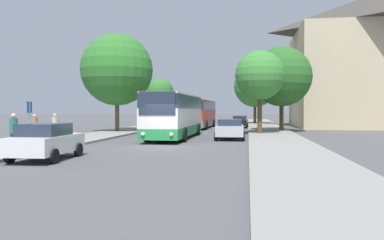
# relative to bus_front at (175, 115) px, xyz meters

# --- Properties ---
(ground_plane) EXTENTS (300.00, 300.00, 0.00)m
(ground_plane) POSITION_rel_bus_front_xyz_m (0.54, -6.69, -1.78)
(ground_plane) COLOR #4C4C4F
(ground_plane) RESTS_ON ground
(sidewalk_left) EXTENTS (4.00, 120.00, 0.15)m
(sidewalk_left) POSITION_rel_bus_front_xyz_m (-6.46, -6.69, -1.70)
(sidewalk_left) COLOR gray
(sidewalk_left) RESTS_ON ground_plane
(sidewalk_right) EXTENTS (4.00, 120.00, 0.15)m
(sidewalk_right) POSITION_rel_bus_front_xyz_m (7.54, -6.69, -1.70)
(sidewalk_right) COLOR gray
(sidewalk_right) RESTS_ON ground_plane
(building_right_background) EXTENTS (17.62, 14.28, 16.13)m
(building_right_background) POSITION_rel_bus_front_xyz_m (20.21, 20.61, 6.29)
(building_right_background) COLOR #C6B28E
(building_right_background) RESTS_ON ground_plane
(bus_front) EXTENTS (2.92, 11.27, 3.32)m
(bus_front) POSITION_rel_bus_front_xyz_m (0.00, 0.00, 0.00)
(bus_front) COLOR #238942
(bus_front) RESTS_ON ground_plane
(bus_middle) EXTENTS (3.04, 11.74, 3.24)m
(bus_middle) POSITION_rel_bus_front_xyz_m (-0.17, 15.56, -0.04)
(bus_middle) COLOR gray
(bus_middle) RESTS_ON ground_plane
(parked_car_left_curb) EXTENTS (2.21, 4.00, 1.58)m
(parked_car_left_curb) POSITION_rel_bus_front_xyz_m (-3.18, -12.85, -0.96)
(parked_car_left_curb) COLOR silver
(parked_car_left_curb) RESTS_ON ground_plane
(parked_car_right_near) EXTENTS (2.19, 4.01, 1.47)m
(parked_car_right_near) POSITION_rel_bus_front_xyz_m (4.19, -0.55, -1.00)
(parked_car_right_near) COLOR #B7B7BC
(parked_car_right_near) RESTS_ON ground_plane
(parked_car_right_far) EXTENTS (2.05, 4.28, 1.44)m
(parked_car_right_far) POSITION_rel_bus_front_xyz_m (4.52, 17.28, -1.02)
(parked_car_right_far) COLOR black
(parked_car_right_far) RESTS_ON ground_plane
(bus_stop_sign) EXTENTS (0.08, 0.45, 2.51)m
(bus_stop_sign) POSITION_rel_bus_front_xyz_m (-5.99, -9.57, -0.07)
(bus_stop_sign) COLOR gray
(bus_stop_sign) RESTS_ON sidewalk_left
(pedestrian_waiting_near) EXTENTS (0.36, 0.36, 1.75)m
(pedestrian_waiting_near) POSITION_rel_bus_front_xyz_m (-7.76, -6.21, -0.74)
(pedestrian_waiting_near) COLOR #23232D
(pedestrian_waiting_near) RESTS_ON sidewalk_left
(pedestrian_waiting_far) EXTENTS (0.36, 0.36, 1.79)m
(pedestrian_waiting_far) POSITION_rel_bus_front_xyz_m (-6.12, -6.69, -0.72)
(pedestrian_waiting_far) COLOR #23232D
(pedestrian_waiting_far) RESTS_ON sidewalk_left
(pedestrian_walking_back) EXTENTS (0.36, 0.36, 1.85)m
(pedestrian_walking_back) POSITION_rel_bus_front_xyz_m (-5.52, -11.64, -0.68)
(pedestrian_walking_back) COLOR #23232D
(pedestrian_walking_back) RESTS_ON sidewalk_left
(tree_left_near) EXTENTS (6.79, 6.79, 9.20)m
(tree_left_near) POSITION_rel_bus_front_xyz_m (-6.81, 6.14, 4.17)
(tree_left_near) COLOR brown
(tree_left_near) RESTS_ON sidewalk_left
(tree_left_far) EXTENTS (4.01, 4.01, 6.71)m
(tree_left_far) POSITION_rel_bus_front_xyz_m (-7.56, 27.01, 3.05)
(tree_left_far) COLOR #47331E
(tree_left_far) RESTS_ON sidewalk_left
(tree_right_near) EXTENTS (4.26, 4.26, 7.12)m
(tree_right_near) POSITION_rel_bus_front_xyz_m (6.49, 4.86, 3.34)
(tree_right_near) COLOR #513D23
(tree_right_near) RESTS_ON sidewalk_right
(tree_right_mid) EXTENTS (6.21, 6.21, 8.61)m
(tree_right_mid) POSITION_rel_bus_front_xyz_m (6.51, 28.26, 3.87)
(tree_right_mid) COLOR #47331E
(tree_right_mid) RESTS_ON sidewalk_right
(tree_right_far) EXTENTS (5.77, 5.77, 8.10)m
(tree_right_far) POSITION_rel_bus_front_xyz_m (8.71, 9.23, 3.58)
(tree_right_far) COLOR #47331E
(tree_right_far) RESTS_ON sidewalk_right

